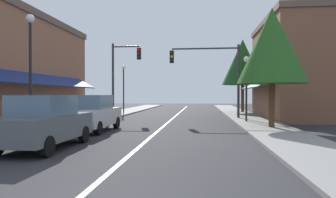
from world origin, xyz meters
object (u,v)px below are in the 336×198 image
at_px(tree_right_near, 272,46).
at_px(tree_right_far, 243,62).
at_px(traffic_signal_mast_arm, 214,68).
at_px(street_lamp_left_far, 124,81).
at_px(street_lamp_right_mid, 246,77).
at_px(parked_car_second_left, 92,113).
at_px(street_lamp_left_near, 30,55).
at_px(traffic_signal_left_corner, 122,69).
at_px(parked_car_nearest_left, 45,122).

height_order(tree_right_near, tree_right_far, tree_right_far).
relative_size(traffic_signal_mast_arm, street_lamp_left_far, 1.19).
xyz_separation_m(traffic_signal_mast_arm, street_lamp_right_mid, (1.93, -2.85, -0.83)).
bearing_deg(tree_right_far, parked_car_second_left, -120.03).
xyz_separation_m(street_lamp_left_near, street_lamp_right_mid, (9.98, 7.54, -0.57)).
relative_size(street_lamp_left_near, street_lamp_right_mid, 1.23).
distance_m(street_lamp_left_far, tree_right_near, 16.23).
distance_m(parked_car_second_left, street_lamp_left_near, 3.89).
height_order(traffic_signal_mast_arm, traffic_signal_left_corner, traffic_signal_left_corner).
bearing_deg(parked_car_nearest_left, tree_right_far, 67.06).
bearing_deg(traffic_signal_left_corner, street_lamp_right_mid, -23.58).
height_order(parked_car_second_left, street_lamp_left_near, street_lamp_left_near).
bearing_deg(street_lamp_left_far, parked_car_second_left, -82.01).
bearing_deg(street_lamp_left_far, tree_right_far, 11.06).
xyz_separation_m(traffic_signal_mast_arm, traffic_signal_left_corner, (-7.10, 1.09, 0.06)).
xyz_separation_m(traffic_signal_left_corner, street_lamp_left_far, (-1.02, 4.63, -0.69)).
relative_size(parked_car_second_left, traffic_signal_left_corner, 0.71).
xyz_separation_m(parked_car_nearest_left, tree_right_near, (8.77, 6.70, 3.42)).
bearing_deg(parked_car_second_left, street_lamp_left_near, -128.32).
bearing_deg(street_lamp_right_mid, street_lamp_left_near, -142.91).
height_order(parked_car_second_left, street_lamp_left_far, street_lamp_left_far).
distance_m(parked_car_second_left, street_lamp_right_mid, 9.88).
bearing_deg(tree_right_near, street_lamp_left_near, -159.21).
relative_size(parked_car_second_left, tree_right_far, 0.58).
height_order(traffic_signal_mast_arm, tree_right_near, tree_right_near).
bearing_deg(parked_car_second_left, traffic_signal_left_corner, 97.27).
xyz_separation_m(street_lamp_right_mid, street_lamp_left_far, (-10.05, 8.57, 0.20)).
bearing_deg(parked_car_second_left, tree_right_far, 61.52).
bearing_deg(parked_car_second_left, street_lamp_right_mid, 34.73).
distance_m(street_lamp_right_mid, tree_right_near, 3.82).
relative_size(parked_car_nearest_left, tree_right_near, 0.66).
relative_size(traffic_signal_mast_arm, street_lamp_left_near, 1.05).
bearing_deg(street_lamp_right_mid, tree_right_near, -77.26).
relative_size(street_lamp_left_near, street_lamp_left_far, 1.14).
height_order(parked_car_nearest_left, parked_car_second_left, same).
relative_size(parked_car_nearest_left, traffic_signal_left_corner, 0.71).
bearing_deg(traffic_signal_mast_arm, tree_right_near, -66.72).
xyz_separation_m(parked_car_second_left, street_lamp_right_mid, (8.10, 5.30, 1.99)).
height_order(traffic_signal_mast_arm, street_lamp_left_far, traffic_signal_mast_arm).
relative_size(traffic_signal_left_corner, street_lamp_left_near, 1.13).
xyz_separation_m(parked_car_nearest_left, street_lamp_left_far, (-2.06, 18.72, 2.20)).
distance_m(traffic_signal_left_corner, street_lamp_right_mid, 9.89).
relative_size(traffic_signal_mast_arm, tree_right_far, 0.76).
bearing_deg(tree_right_far, street_lamp_left_far, -168.94).
height_order(parked_car_nearest_left, traffic_signal_mast_arm, traffic_signal_mast_arm).
bearing_deg(street_lamp_left_near, traffic_signal_mast_arm, 52.25).
relative_size(traffic_signal_left_corner, tree_right_near, 0.93).
bearing_deg(traffic_signal_mast_arm, parked_car_nearest_left, -114.98).
bearing_deg(traffic_signal_left_corner, street_lamp_left_far, 102.44).
bearing_deg(tree_right_far, tree_right_near, -91.63).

